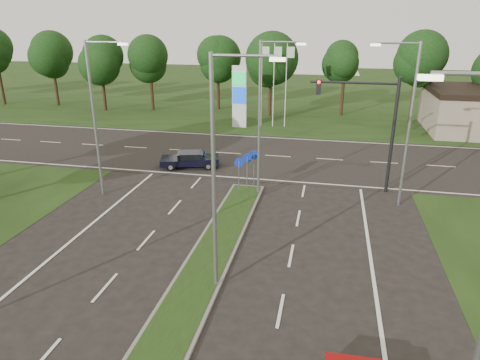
# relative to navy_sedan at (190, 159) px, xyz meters

# --- Properties ---
(verge_far) EXTENTS (160.00, 50.00, 0.02)m
(verge_far) POSITION_rel_navy_sedan_xyz_m (4.86, 34.99, -0.61)
(verge_far) COLOR black
(verge_far) RESTS_ON ground
(cross_road) EXTENTS (160.00, 12.00, 0.02)m
(cross_road) POSITION_rel_navy_sedan_xyz_m (4.86, 3.99, -0.61)
(cross_road) COLOR black
(cross_road) RESTS_ON ground
(median_kerb) EXTENTS (2.00, 26.00, 0.12)m
(median_kerb) POSITION_rel_navy_sedan_xyz_m (4.86, -16.01, -0.55)
(median_kerb) COLOR slate
(median_kerb) RESTS_ON ground
(streetlight_median_near) EXTENTS (2.53, 0.22, 9.00)m
(streetlight_median_near) POSITION_rel_navy_sedan_xyz_m (5.86, -14.01, 4.47)
(streetlight_median_near) COLOR gray
(streetlight_median_near) RESTS_ON ground
(streetlight_median_far) EXTENTS (2.53, 0.22, 9.00)m
(streetlight_median_far) POSITION_rel_navy_sedan_xyz_m (5.86, -4.01, 4.47)
(streetlight_median_far) COLOR gray
(streetlight_median_far) RESTS_ON ground
(streetlight_left_far) EXTENTS (2.53, 0.22, 9.00)m
(streetlight_left_far) POSITION_rel_navy_sedan_xyz_m (-3.44, -6.01, 4.47)
(streetlight_left_far) COLOR gray
(streetlight_left_far) RESTS_ON ground
(streetlight_right_far) EXTENTS (2.53, 0.22, 9.00)m
(streetlight_right_far) POSITION_rel_navy_sedan_xyz_m (13.66, -4.01, 4.47)
(streetlight_right_far) COLOR gray
(streetlight_right_far) RESTS_ON ground
(traffic_signal) EXTENTS (5.10, 0.42, 7.00)m
(traffic_signal) POSITION_rel_navy_sedan_xyz_m (12.05, -2.01, 4.04)
(traffic_signal) COLOR black
(traffic_signal) RESTS_ON ground
(median_signs) EXTENTS (1.16, 1.76, 2.38)m
(median_signs) POSITION_rel_navy_sedan_xyz_m (4.86, -3.61, 1.10)
(median_signs) COLOR gray
(median_signs) RESTS_ON ground
(gas_pylon) EXTENTS (5.80, 1.26, 8.00)m
(gas_pylon) POSITION_rel_navy_sedan_xyz_m (1.07, 13.04, 2.58)
(gas_pylon) COLOR silver
(gas_pylon) RESTS_ON ground
(treeline_far) EXTENTS (6.00, 6.00, 9.90)m
(treeline_far) POSITION_rel_navy_sedan_xyz_m (4.96, 19.93, 6.22)
(treeline_far) COLOR black
(treeline_far) RESTS_ON ground
(navy_sedan) EXTENTS (4.45, 2.73, 1.14)m
(navy_sedan) POSITION_rel_navy_sedan_xyz_m (0.00, 0.00, 0.00)
(navy_sedan) COLOR black
(navy_sedan) RESTS_ON ground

